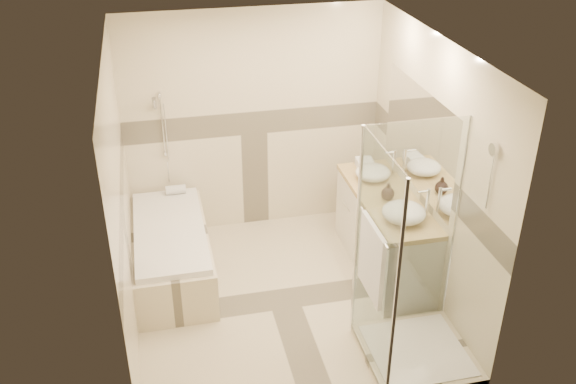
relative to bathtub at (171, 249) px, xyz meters
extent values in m
cube|color=#C2B79A|center=(1.02, -0.65, -0.31)|extent=(2.80, 3.00, 0.01)
cube|color=silver|center=(1.02, -0.65, 2.20)|extent=(2.80, 3.00, 0.01)
cube|color=beige|center=(1.02, 0.85, 0.94)|extent=(2.80, 0.01, 2.50)
cube|color=beige|center=(1.02, -2.15, 0.94)|extent=(2.80, 0.01, 2.50)
cube|color=beige|center=(-0.38, -0.65, 0.94)|extent=(0.01, 3.00, 2.50)
cube|color=beige|center=(2.43, -0.65, 0.94)|extent=(0.01, 3.00, 2.50)
cube|color=white|center=(2.41, -0.35, 1.14)|extent=(0.01, 1.60, 1.00)
cylinder|color=silver|center=(0.05, 0.82, 1.04)|extent=(0.02, 0.02, 0.70)
cube|color=beige|center=(0.00, 0.00, -0.06)|extent=(0.75, 1.70, 0.50)
cube|color=white|center=(0.00, 0.00, 0.22)|extent=(0.69, 1.60, 0.06)
ellipsoid|color=white|center=(0.00, 0.00, 0.17)|extent=(0.56, 1.40, 0.16)
cube|color=silver|center=(2.15, -0.35, 0.09)|extent=(0.55, 1.60, 0.80)
cylinder|color=silver|center=(1.86, -0.75, 0.24)|extent=(0.01, 0.24, 0.01)
cylinder|color=silver|center=(1.86, 0.05, 0.24)|extent=(0.01, 0.24, 0.01)
cube|color=tan|center=(2.15, -0.35, 0.52)|extent=(0.57, 1.62, 0.05)
cube|color=beige|center=(1.97, -1.70, -0.27)|extent=(0.90, 0.90, 0.08)
cube|color=white|center=(1.97, -1.70, -0.22)|extent=(0.80, 0.80, 0.01)
cube|color=white|center=(1.53, -1.70, 0.73)|extent=(0.01, 0.90, 2.00)
cube|color=white|center=(1.97, -1.26, 0.73)|extent=(0.90, 0.01, 2.00)
cylinder|color=silver|center=(1.52, -2.15, 0.73)|extent=(0.03, 0.03, 2.00)
cylinder|color=silver|center=(1.52, -1.25, 0.73)|extent=(0.03, 0.03, 2.00)
cylinder|color=silver|center=(2.42, -1.25, 0.73)|extent=(0.03, 0.03, 2.00)
cylinder|color=silver|center=(2.38, -1.70, 1.64)|extent=(0.03, 0.10, 0.10)
cylinder|color=silver|center=(1.49, -1.70, 1.09)|extent=(0.02, 0.60, 0.02)
cube|color=silver|center=(1.49, -1.70, 0.79)|extent=(0.04, 0.48, 0.62)
ellipsoid|color=white|center=(2.13, 0.04, 0.62)|extent=(0.36, 0.36, 0.15)
ellipsoid|color=white|center=(2.13, -0.81, 0.62)|extent=(0.41, 0.41, 0.16)
cylinder|color=silver|center=(2.35, 0.04, 0.70)|extent=(0.03, 0.03, 0.30)
cylinder|color=silver|center=(2.30, 0.04, 0.83)|extent=(0.11, 0.03, 0.03)
cylinder|color=silver|center=(2.35, -0.81, 0.69)|extent=(0.03, 0.03, 0.30)
cylinder|color=silver|center=(2.30, -0.81, 0.82)|extent=(0.11, 0.03, 0.03)
imported|color=black|center=(2.13, -0.39, 0.62)|extent=(0.09, 0.09, 0.16)
imported|color=black|center=(2.13, -0.40, 0.63)|extent=(0.14, 0.14, 0.17)
cube|color=silver|center=(2.13, 0.27, 0.59)|extent=(0.20, 0.30, 0.09)
cylinder|color=silver|center=(0.12, 0.71, 0.30)|extent=(0.22, 0.10, 0.10)
camera|label=1|loc=(-0.03, -5.55, 3.64)|focal=40.00mm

